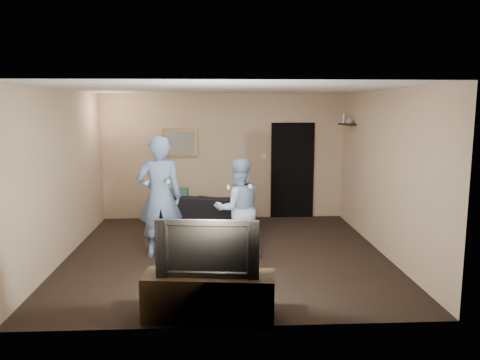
{
  "coord_description": "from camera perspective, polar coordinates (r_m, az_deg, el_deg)",
  "views": [
    {
      "loc": [
        -0.16,
        -7.2,
        2.34
      ],
      "look_at": [
        0.23,
        0.3,
        1.15
      ],
      "focal_mm": 35.0,
      "sensor_mm": 36.0,
      "label": 1
    }
  ],
  "objects": [
    {
      "name": "shelf_vase",
      "position": [
        9.21,
        13.19,
        7.11
      ],
      "size": [
        0.15,
        0.15,
        0.14
      ],
      "primitive_type": "imported",
      "rotation": [
        0.0,
        0.0,
        0.14
      ],
      "color": "#A2A3A7",
      "rests_on": "wall_shelf"
    },
    {
      "name": "wall_left",
      "position": [
        7.64,
        -20.79,
        0.59
      ],
      "size": [
        0.04,
        5.0,
        2.6
      ],
      "primitive_type": "cube",
      "color": "tan",
      "rests_on": "ground"
    },
    {
      "name": "wall_right",
      "position": [
        7.75,
        17.12,
        0.89
      ],
      "size": [
        0.04,
        5.0,
        2.6
      ],
      "primitive_type": "cube",
      "color": "tan",
      "rests_on": "ground"
    },
    {
      "name": "sofa",
      "position": [
        9.46,
        -4.97,
        -3.51
      ],
      "size": [
        2.17,
        1.28,
        0.59
      ],
      "primitive_type": "imported",
      "rotation": [
        0.0,
        0.0,
        2.89
      ],
      "color": "black",
      "rests_on": "ground"
    },
    {
      "name": "wii_player_left",
      "position": [
        7.35,
        -9.76,
        -2.05
      ],
      "size": [
        0.74,
        0.55,
        1.89
      ],
      "color": "#6C8ABC",
      "rests_on": "ground"
    },
    {
      "name": "doorway",
      "position": [
        9.9,
        6.4,
        1.16
      ],
      "size": [
        0.9,
        0.06,
        2.0
      ],
      "primitive_type": "cube",
      "color": "black",
      "rests_on": "ground"
    },
    {
      "name": "wall_front",
      "position": [
        4.82,
        -1.01,
        -3.46
      ],
      "size": [
        5.0,
        0.04,
        2.6
      ],
      "primitive_type": "cube",
      "color": "tan",
      "rests_on": "ground"
    },
    {
      "name": "light_switch",
      "position": [
        9.78,
        2.95,
        2.88
      ],
      "size": [
        0.08,
        0.02,
        0.12
      ],
      "primitive_type": "cube",
      "color": "silver",
      "rests_on": "wall_back"
    },
    {
      "name": "wall_shelf",
      "position": [
        9.36,
        12.9,
        6.63
      ],
      "size": [
        0.2,
        0.6,
        0.03
      ],
      "primitive_type": "cube",
      "color": "black",
      "rests_on": "wall_right"
    },
    {
      "name": "painting_canvas",
      "position": [
        9.71,
        -7.38,
        4.55
      ],
      "size": [
        0.62,
        0.01,
        0.47
      ],
      "primitive_type": "cube",
      "color": "slate",
      "rests_on": "painting_frame"
    },
    {
      "name": "television",
      "position": [
        5.16,
        -3.87,
        -8.05
      ],
      "size": [
        1.12,
        0.27,
        0.64
      ],
      "primitive_type": "imported",
      "rotation": [
        0.0,
        0.0,
        -0.11
      ],
      "color": "black",
      "rests_on": "tv_console"
    },
    {
      "name": "wall_back",
      "position": [
        9.76,
        -2.04,
        2.87
      ],
      "size": [
        5.0,
        0.04,
        2.6
      ],
      "primitive_type": "cube",
      "color": "tan",
      "rests_on": "ground"
    },
    {
      "name": "wii_player_right",
      "position": [
        7.19,
        -0.2,
        -3.52
      ],
      "size": [
        0.87,
        0.74,
        1.56
      ],
      "color": "#94B1D8",
      "rests_on": "ground"
    },
    {
      "name": "ceiling",
      "position": [
        7.21,
        -1.75,
        11.07
      ],
      "size": [
        5.0,
        5.0,
        0.04
      ],
      "primitive_type": "cube",
      "color": "silver",
      "rests_on": "wall_back"
    },
    {
      "name": "painting_frame",
      "position": [
        9.73,
        -7.37,
        4.56
      ],
      "size": [
        0.72,
        0.05,
        0.57
      ],
      "primitive_type": "cube",
      "color": "olive",
      "rests_on": "wall_back"
    },
    {
      "name": "tv_console",
      "position": [
        5.36,
        -3.8,
        -13.98
      ],
      "size": [
        1.49,
        0.62,
        0.52
      ],
      "primitive_type": "cube",
      "rotation": [
        0.0,
        0.0,
        -0.11
      ],
      "color": "black",
      "rests_on": "ground"
    },
    {
      "name": "throw_pillow",
      "position": [
        9.45,
        -7.81,
        -2.44
      ],
      "size": [
        0.5,
        0.22,
        0.48
      ],
      "primitive_type": "cube",
      "rotation": [
        0.0,
        0.0,
        -0.13
      ],
      "color": "#1B523E",
      "rests_on": "sofa"
    },
    {
      "name": "ground",
      "position": [
        7.57,
        -1.65,
        -9.0
      ],
      "size": [
        5.0,
        5.0,
        0.0
      ],
      "primitive_type": "plane",
      "color": "black",
      "rests_on": "ground"
    },
    {
      "name": "shelf_figurine",
      "position": [
        9.57,
        12.56,
        7.32
      ],
      "size": [
        0.06,
        0.06,
        0.18
      ],
      "primitive_type": "cylinder",
      "color": "silver",
      "rests_on": "wall_shelf"
    }
  ]
}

